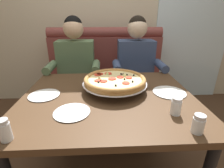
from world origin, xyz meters
name	(u,v)px	position (x,y,z in m)	size (l,w,h in m)	color
back_wall_with_window	(105,5)	(0.00, 1.54, 1.40)	(6.00, 0.12, 2.80)	beige
window_panel	(197,5)	(1.30, 1.46, 1.40)	(1.10, 0.02, 2.80)	white
booth_bench	(106,87)	(0.00, 0.97, 0.40)	(1.50, 0.78, 1.13)	brown
dining_table	(108,106)	(0.00, 0.00, 0.66)	(1.21, 0.99, 0.75)	#4C331E
diner_left	(76,71)	(-0.34, 0.70, 0.71)	(0.54, 0.64, 1.27)	#2D3342
diner_right	(137,70)	(0.34, 0.70, 0.71)	(0.54, 0.64, 1.27)	#2D3342
pizza	(115,80)	(0.05, 0.09, 0.83)	(0.48, 0.48, 0.11)	silver
shaker_parmesan	(176,107)	(0.38, -0.25, 0.79)	(0.06, 0.06, 0.10)	white
shaker_pepper_flakes	(198,125)	(0.42, -0.42, 0.79)	(0.06, 0.06, 0.10)	white
shaker_oregano	(5,132)	(-0.47, -0.43, 0.80)	(0.05, 0.05, 0.11)	white
plate_near_left	(72,111)	(-0.22, -0.21, 0.76)	(0.21, 0.21, 0.02)	white
plate_near_right	(169,91)	(0.45, 0.03, 0.76)	(0.24, 0.24, 0.02)	white
plate_far_side	(44,94)	(-0.45, 0.02, 0.76)	(0.22, 0.22, 0.02)	white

